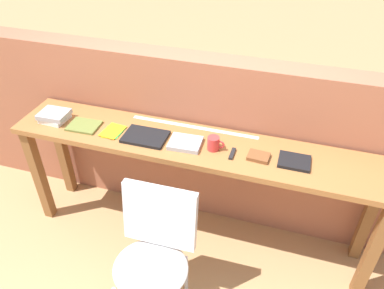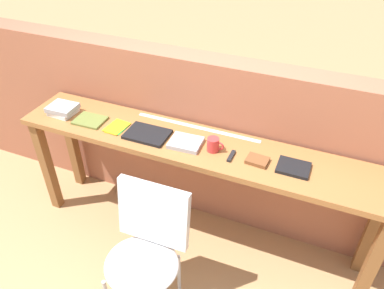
{
  "view_description": "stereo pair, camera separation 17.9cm",
  "coord_description": "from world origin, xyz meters",
  "px_view_note": "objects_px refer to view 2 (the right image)",
  "views": [
    {
      "loc": [
        0.57,
        -1.57,
        2.31
      ],
      "look_at": [
        0.0,
        0.25,
        0.9
      ],
      "focal_mm": 35.0,
      "sensor_mm": 36.0,
      "label": 1
    },
    {
      "loc": [
        0.74,
        -1.51,
        2.31
      ],
      "look_at": [
        0.0,
        0.25,
        0.9
      ],
      "focal_mm": 35.0,
      "sensor_mm": 36.0,
      "label": 2
    }
  ],
  "objects_px": {
    "chair_white_moulded": "(146,247)",
    "mug": "(213,145)",
    "leather_journal_brown": "(257,160)",
    "book_stack_leftmost": "(63,109)",
    "pamphlet_pile_colourful": "(117,127)",
    "book_repair_rightmost": "(293,168)",
    "multitool_folded": "(231,156)",
    "magazine_cycling": "(90,120)",
    "book_open_centre": "(147,134)"
  },
  "relations": [
    {
      "from": "book_stack_leftmost",
      "to": "book_repair_rightmost",
      "type": "xyz_separation_m",
      "value": [
        1.65,
        0.02,
        -0.02
      ]
    },
    {
      "from": "chair_white_moulded",
      "to": "mug",
      "type": "height_order",
      "value": "mug"
    },
    {
      "from": "magazine_cycling",
      "to": "book_open_centre",
      "type": "distance_m",
      "value": 0.45
    },
    {
      "from": "magazine_cycling",
      "to": "multitool_folded",
      "type": "height_order",
      "value": "same"
    },
    {
      "from": "pamphlet_pile_colourful",
      "to": "book_open_centre",
      "type": "relative_size",
      "value": 0.63
    },
    {
      "from": "book_open_centre",
      "to": "multitool_folded",
      "type": "distance_m",
      "value": 0.58
    },
    {
      "from": "book_stack_leftmost",
      "to": "magazine_cycling",
      "type": "relative_size",
      "value": 0.95
    },
    {
      "from": "mug",
      "to": "multitool_folded",
      "type": "height_order",
      "value": "mug"
    },
    {
      "from": "mug",
      "to": "book_repair_rightmost",
      "type": "relative_size",
      "value": 0.58
    },
    {
      "from": "book_open_centre",
      "to": "book_repair_rightmost",
      "type": "relative_size",
      "value": 1.5
    },
    {
      "from": "chair_white_moulded",
      "to": "magazine_cycling",
      "type": "distance_m",
      "value": 0.99
    },
    {
      "from": "mug",
      "to": "book_repair_rightmost",
      "type": "distance_m",
      "value": 0.5
    },
    {
      "from": "pamphlet_pile_colourful",
      "to": "book_repair_rightmost",
      "type": "height_order",
      "value": "book_repair_rightmost"
    },
    {
      "from": "chair_white_moulded",
      "to": "multitool_folded",
      "type": "distance_m",
      "value": 0.74
    },
    {
      "from": "mug",
      "to": "multitool_folded",
      "type": "xyz_separation_m",
      "value": [
        0.12,
        -0.02,
        -0.04
      ]
    },
    {
      "from": "book_stack_leftmost",
      "to": "book_open_centre",
      "type": "distance_m",
      "value": 0.69
    },
    {
      "from": "pamphlet_pile_colourful",
      "to": "multitool_folded",
      "type": "bearing_deg",
      "value": -0.25
    },
    {
      "from": "book_stack_leftmost",
      "to": "pamphlet_pile_colourful",
      "type": "distance_m",
      "value": 0.46
    },
    {
      "from": "book_open_centre",
      "to": "leather_journal_brown",
      "type": "bearing_deg",
      "value": 0.3
    },
    {
      "from": "mug",
      "to": "book_repair_rightmost",
      "type": "height_order",
      "value": "mug"
    },
    {
      "from": "pamphlet_pile_colourful",
      "to": "mug",
      "type": "relative_size",
      "value": 1.62
    },
    {
      "from": "leather_journal_brown",
      "to": "multitool_folded",
      "type": "bearing_deg",
      "value": -170.51
    },
    {
      "from": "multitool_folded",
      "to": "book_repair_rightmost",
      "type": "relative_size",
      "value": 0.58
    },
    {
      "from": "book_stack_leftmost",
      "to": "mug",
      "type": "distance_m",
      "value": 1.15
    },
    {
      "from": "chair_white_moulded",
      "to": "book_stack_leftmost",
      "type": "distance_m",
      "value": 1.19
    },
    {
      "from": "pamphlet_pile_colourful",
      "to": "magazine_cycling",
      "type": "bearing_deg",
      "value": 179.99
    },
    {
      "from": "book_repair_rightmost",
      "to": "book_open_centre",
      "type": "bearing_deg",
      "value": -178.34
    },
    {
      "from": "book_repair_rightmost",
      "to": "multitool_folded",
      "type": "bearing_deg",
      "value": -174.88
    },
    {
      "from": "book_open_centre",
      "to": "multitool_folded",
      "type": "bearing_deg",
      "value": -0.98
    },
    {
      "from": "mug",
      "to": "multitool_folded",
      "type": "bearing_deg",
      "value": -9.61
    },
    {
      "from": "book_stack_leftmost",
      "to": "magazine_cycling",
      "type": "xyz_separation_m",
      "value": [
        0.24,
        -0.01,
        -0.03
      ]
    },
    {
      "from": "chair_white_moulded",
      "to": "leather_journal_brown",
      "type": "relative_size",
      "value": 6.86
    },
    {
      "from": "book_open_centre",
      "to": "book_repair_rightmost",
      "type": "distance_m",
      "value": 0.96
    },
    {
      "from": "chair_white_moulded",
      "to": "multitool_folded",
      "type": "height_order",
      "value": "multitool_folded"
    },
    {
      "from": "multitool_folded",
      "to": "leather_journal_brown",
      "type": "relative_size",
      "value": 0.85
    },
    {
      "from": "book_stack_leftmost",
      "to": "pamphlet_pile_colourful",
      "type": "height_order",
      "value": "book_stack_leftmost"
    },
    {
      "from": "pamphlet_pile_colourful",
      "to": "book_repair_rightmost",
      "type": "xyz_separation_m",
      "value": [
        1.19,
        0.03,
        0.01
      ]
    },
    {
      "from": "magazine_cycling",
      "to": "multitool_folded",
      "type": "bearing_deg",
      "value": -2.22
    },
    {
      "from": "mug",
      "to": "magazine_cycling",
      "type": "bearing_deg",
      "value": -178.9
    },
    {
      "from": "book_stack_leftmost",
      "to": "mug",
      "type": "height_order",
      "value": "mug"
    },
    {
      "from": "chair_white_moulded",
      "to": "mug",
      "type": "relative_size",
      "value": 8.1
    },
    {
      "from": "leather_journal_brown",
      "to": "book_stack_leftmost",
      "type": "bearing_deg",
      "value": -175.99
    },
    {
      "from": "book_open_centre",
      "to": "book_repair_rightmost",
      "type": "height_order",
      "value": "same"
    },
    {
      "from": "multitool_folded",
      "to": "book_repair_rightmost",
      "type": "distance_m",
      "value": 0.37
    },
    {
      "from": "chair_white_moulded",
      "to": "magazine_cycling",
      "type": "bearing_deg",
      "value": 141.65
    },
    {
      "from": "book_open_centre",
      "to": "chair_white_moulded",
      "type": "bearing_deg",
      "value": -65.29
    },
    {
      "from": "chair_white_moulded",
      "to": "pamphlet_pile_colourful",
      "type": "relative_size",
      "value": 5.0
    },
    {
      "from": "book_open_centre",
      "to": "mug",
      "type": "distance_m",
      "value": 0.46
    },
    {
      "from": "book_open_centre",
      "to": "mug",
      "type": "xyz_separation_m",
      "value": [
        0.46,
        0.02,
        0.03
      ]
    },
    {
      "from": "book_stack_leftmost",
      "to": "leather_journal_brown",
      "type": "relative_size",
      "value": 1.53
    }
  ]
}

